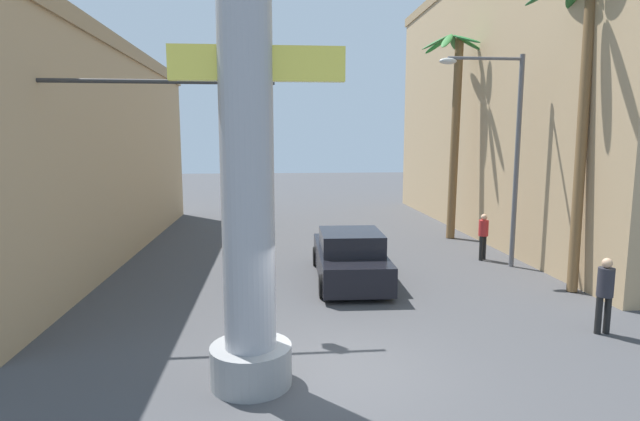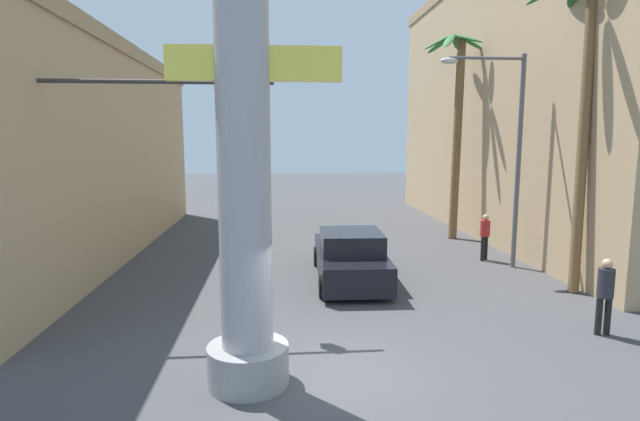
# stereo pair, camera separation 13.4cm
# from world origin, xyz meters

# --- Properties ---
(ground_plane) EXTENTS (91.05, 91.05, 0.00)m
(ground_plane) POSITION_xyz_m (0.00, 10.00, 0.00)
(ground_plane) COLOR #424244
(building_left) EXTENTS (8.82, 19.92, 7.72)m
(building_left) POSITION_xyz_m (-10.76, 10.56, 3.87)
(building_left) COLOR tan
(building_left) RESTS_ON ground
(building_right) EXTENTS (6.83, 21.93, 11.97)m
(building_right) POSITION_xyz_m (10.76, 13.39, 5.99)
(building_right) COLOR tan
(building_right) RESTS_ON ground
(neon_sign_pole) EXTENTS (3.19, 1.43, 10.72)m
(neon_sign_pole) POSITION_xyz_m (-1.70, -0.27, 4.70)
(neon_sign_pole) COLOR #9E9EA3
(neon_sign_pole) RESTS_ON ground
(street_lamp) EXTENTS (2.81, 0.28, 6.97)m
(street_lamp) POSITION_xyz_m (6.27, 7.17, 4.26)
(street_lamp) COLOR #59595E
(street_lamp) RESTS_ON ground
(traffic_light_mast) EXTENTS (5.58, 0.32, 5.66)m
(traffic_light_mast) POSITION_xyz_m (-4.96, 3.20, 4.04)
(traffic_light_mast) COLOR #333333
(traffic_light_mast) RESTS_ON ground
(car_lead) EXTENTS (2.19, 5.08, 1.56)m
(car_lead) POSITION_xyz_m (1.01, 6.07, 0.70)
(car_lead) COLOR black
(car_lead) RESTS_ON ground
(palm_tree_mid_right) EXTENTS (2.65, 2.42, 8.68)m
(palm_tree_mid_right) POSITION_xyz_m (6.46, 12.39, 5.24)
(palm_tree_mid_right) COLOR brown
(palm_tree_mid_right) RESTS_ON ground
(palm_tree_near_right) EXTENTS (2.74, 2.74, 8.70)m
(palm_tree_near_right) POSITION_xyz_m (7.15, 4.61, 5.49)
(palm_tree_near_right) COLOR brown
(palm_tree_near_right) RESTS_ON ground
(pedestrian_mid_right) EXTENTS (0.48, 0.48, 1.66)m
(pedestrian_mid_right) POSITION_xyz_m (6.12, 8.14, 0.97)
(pedestrian_mid_right) COLOR black
(pedestrian_mid_right) RESTS_ON ground
(pedestrian_by_sign) EXTENTS (0.35, 0.35, 1.71)m
(pedestrian_by_sign) POSITION_xyz_m (5.93, 1.30, 1.00)
(pedestrian_by_sign) COLOR black
(pedestrian_by_sign) RESTS_ON ground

